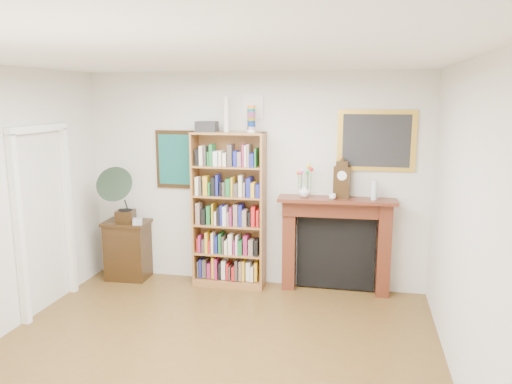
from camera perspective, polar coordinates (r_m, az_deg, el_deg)
room at (r=4.20m, az=-7.55°, el=-4.26°), size 4.51×5.01×2.81m
door_casing at (r=6.28m, az=-23.06°, el=-1.25°), size 0.08×1.02×2.17m
teal_poster at (r=6.80m, az=-9.04°, el=3.69°), size 0.58×0.04×0.78m
small_picture at (r=6.45m, az=-0.35°, el=9.68°), size 0.26×0.04×0.30m
gilt_painting at (r=6.32m, az=13.59°, el=5.72°), size 0.95×0.04×0.75m
bookshelf at (r=6.49m, az=-3.13°, el=-1.08°), size 0.94×0.34×2.35m
side_cabinet at (r=7.13m, az=-14.44°, el=-6.41°), size 0.61×0.46×0.81m
fireplace at (r=6.46m, az=9.13°, el=-4.98°), size 1.48×0.41×1.24m
gramophone at (r=6.84m, az=-15.33°, el=0.10°), size 0.56×0.66×0.78m
cd_stack at (r=6.81m, az=-13.39°, el=-3.29°), size 0.16×0.16×0.08m
mantel_clock at (r=6.27m, az=9.81°, el=1.32°), size 0.22×0.15×0.46m
flower_vase at (r=6.30m, az=5.55°, el=0.13°), size 0.17×0.17×0.15m
teacup at (r=6.21m, az=8.73°, el=-0.52°), size 0.11×0.11×0.07m
bottle_left at (r=6.26m, az=13.34°, el=0.21°), size 0.07×0.07×0.24m
bottle_right at (r=6.30m, az=13.50°, el=0.10°), size 0.06×0.06×0.20m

